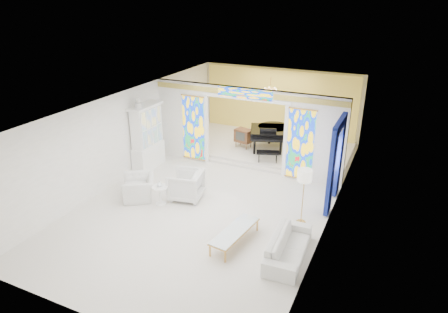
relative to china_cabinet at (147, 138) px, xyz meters
The scene contains 24 objects.
floor 3.47m from the china_cabinet, 10.50° to the right, with size 12.00×12.00×0.00m, color silver.
ceiling 3.75m from the china_cabinet, 10.50° to the right, with size 7.00×12.00×0.02m, color white.
wall_back 6.30m from the china_cabinet, 59.24° to the left, with size 7.00×0.02×3.00m, color white.
wall_front 7.35m from the china_cabinet, 64.01° to the right, with size 7.00×0.02×3.00m, color white.
wall_left 0.74m from the china_cabinet, 115.42° to the right, with size 0.02×12.00×3.00m, color white.
wall_right 6.75m from the china_cabinet, ahead, with size 0.02×12.00×3.00m, color white.
partition_wall 3.54m from the china_cabinet, 23.50° to the left, with size 7.00×0.22×3.00m.
stained_glass_left 1.76m from the china_cabinet, 47.47° to the left, with size 0.90×0.04×2.40m, color gold.
stained_glass_right 5.41m from the china_cabinet, 13.85° to the left, with size 0.90×0.04×2.40m, color gold.
stained_glass_transom 3.84m from the china_cabinet, 21.91° to the left, with size 2.00×0.04×0.34m, color gold.
alcove_platform 4.88m from the china_cabinet, 47.45° to the left, with size 6.80×3.80×0.18m, color silver.
gold_curtain_back 6.19m from the china_cabinet, 58.67° to the left, with size 6.70×0.10×2.90m, color #DBC04C.
chandelier 5.02m from the china_cabinet, 44.89° to the left, with size 0.48×0.48×0.30m, color #BE8D42.
blue_drapes 6.63m from the china_cabinet, ahead, with size 0.14×1.85×2.65m.
china_cabinet is the anchor object (origin of this frame).
armchair_left 2.44m from the china_cabinet, 62.95° to the right, with size 1.09×0.95×0.71m, color white.
armchair_right 2.90m from the china_cabinet, 31.33° to the right, with size 0.97×1.00×0.91m, color white.
sofa 6.92m from the china_cabinet, 26.13° to the right, with size 2.05×0.80×0.60m, color silver.
side_table 2.96m from the china_cabinet, 48.54° to the right, with size 0.64×0.64×0.61m.
vase 2.90m from the china_cabinet, 48.54° to the right, with size 0.16×0.16×0.17m, color white.
coffee_table 5.70m from the china_cabinet, 32.65° to the right, with size 0.77×1.80×0.39m.
floor_lamp 6.22m from the china_cabinet, 12.76° to the right, with size 0.47×0.47×1.64m.
grand_piano 4.87m from the china_cabinet, 43.40° to the left, with size 1.86×2.83×1.01m.
tv_console 3.90m from the china_cabinet, 49.02° to the left, with size 0.74×0.58×0.76m.
Camera 1 is at (4.93, -10.44, 6.09)m, focal length 32.00 mm.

